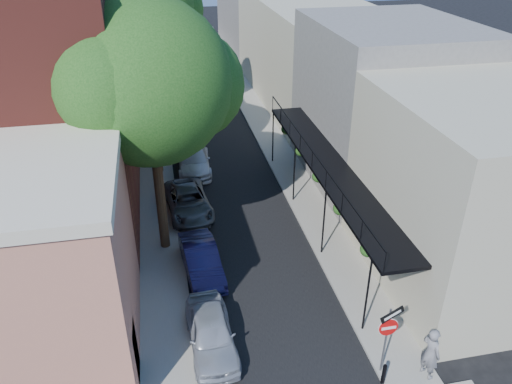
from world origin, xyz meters
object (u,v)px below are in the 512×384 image
parked_car_c (188,202)px  parked_car_f (178,110)px  oak_far (151,7)px  parked_car_e (179,131)px  parked_car_d (194,159)px  bollard (384,374)px  pedestrian (431,353)px  parked_car_a (211,333)px  oak_near (159,84)px  oak_mid (155,56)px  parked_car_b (201,260)px  sign_post (388,330)px

parked_car_c → parked_car_f: bearing=83.3°
oak_far → parked_car_e: bearing=-76.2°
parked_car_d → parked_car_e: parked_car_d is taller
bollard → pedestrian: 1.71m
parked_car_a → parked_car_e: parked_car_a is taller
bollard → parked_car_a: 6.13m
oak_near → parked_car_c: bearing=71.0°
oak_mid → parked_car_c: bearing=-79.4°
bollard → pedestrian: pedestrian is taller
parked_car_b → pedestrian: bearing=-51.4°
sign_post → oak_near: oak_near is taller
parked_car_c → pedestrian: (7.03, -12.44, 0.48)m
oak_near → parked_car_d: size_ratio=2.38×
parked_car_b → pedestrian: 9.99m
oak_near → parked_car_d: oak_near is taller
oak_mid → parked_car_f: 11.03m
parked_car_c → oak_far: bearing=88.5°
bollard → sign_post: bearing=71.4°
parked_car_b → parked_car_e: size_ratio=1.07×
pedestrian → parked_car_e: bearing=0.5°
sign_post → oak_far: (-6.51, 26.30, 6.22)m
oak_far → parked_car_f: oak_far is taller
parked_car_f → parked_car_e: bearing=-98.6°
oak_mid → pedestrian: size_ratio=5.05×
bollard → pedestrian: (1.60, 0.03, 0.61)m
bollard → parked_car_e: bearing=103.3°
oak_mid → parked_car_c: (0.99, -5.26, -6.41)m
oak_near → bollard: bearing=-56.9°
oak_far → parked_car_d: size_ratio=2.48×
parked_car_f → pedestrian: pedestrian is taller
oak_far → oak_mid: bearing=-90.4°
parked_car_b → parked_car_f: 19.38m
oak_near → parked_car_f: 18.38m
parked_car_c → parked_car_d: (0.75, 5.03, 0.05)m
parked_car_e → parked_car_c: bearing=-98.2°
parked_car_b → parked_car_f: parked_car_b is taller
oak_near → pedestrian: 14.27m
pedestrian → oak_far: bearing=-0.0°
parked_car_a → parked_car_d: 14.66m
sign_post → pedestrian: sign_post is taller
sign_post → parked_car_b: size_ratio=0.73×
bollard → oak_far: oak_far is taller
parked_car_b → parked_car_e: bearing=84.6°
oak_near → parked_car_f: (1.29, 16.85, -7.21)m
bollard → parked_car_e: (-5.28, 22.37, 0.14)m
parked_car_b → parked_car_d: bearing=81.3°
oak_far → parked_car_b: oak_far is taller
parked_car_e → parked_car_f: size_ratio=0.95×
sign_post → parked_car_e: size_ratio=0.78×
bollard → parked_car_a: (-5.42, 2.86, 0.17)m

